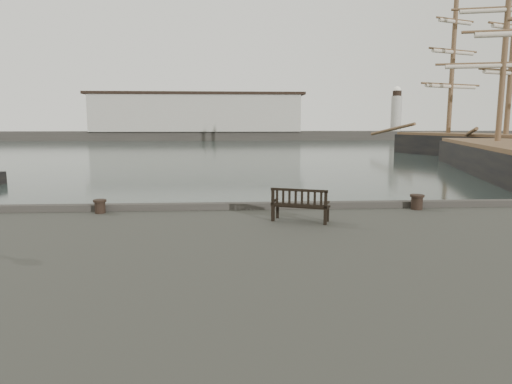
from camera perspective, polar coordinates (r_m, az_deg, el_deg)
ground at (r=13.54m, az=1.29°, el=-8.48°), size 400.00×400.00×0.00m
breakwater at (r=104.94m, az=-5.51°, el=8.83°), size 140.00×9.50×12.20m
bench at (r=11.36m, az=5.56°, el=-2.40°), size 1.49×0.98×0.81m
bollard_left at (r=13.06m, az=-18.92°, el=-1.71°), size 0.42×0.42×0.37m
bollard_right at (r=13.67m, az=19.47°, el=-1.19°), size 0.46×0.46×0.42m
tall_ship_far at (r=57.22m, az=28.61°, el=4.44°), size 15.83×28.46×24.16m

